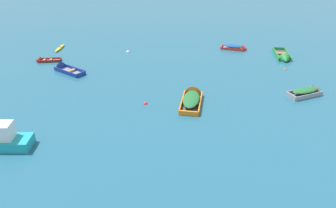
{
  "coord_description": "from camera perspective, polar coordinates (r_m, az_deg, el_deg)",
  "views": [
    {
      "loc": [
        0.64,
        -3.41,
        13.97
      ],
      "look_at": [
        0.0,
        22.72,
        0.15
      ],
      "focal_mm": 35.65,
      "sensor_mm": 36.0,
      "label": 1
    }
  ],
  "objects": [
    {
      "name": "kayak_yellow_near_camera",
      "position": [
        46.28,
        -18.0,
        9.11
      ],
      "size": [
        0.62,
        3.01,
        0.28
      ],
      "color": "yellow",
      "rests_on": "ground_plane"
    },
    {
      "name": "mooring_buoy_midfield",
      "position": [
        39.57,
        19.41,
        5.56
      ],
      "size": [
        0.31,
        0.31,
        0.31
      ],
      "primitive_type": "sphere",
      "color": "orange",
      "rests_on": "ground_plane"
    },
    {
      "name": "rowboat_orange_back_row_right",
      "position": [
        30.42,
        4.14,
        1.18
      ],
      "size": [
        2.28,
        4.81,
        1.55
      ],
      "color": "#4C4C51",
      "rests_on": "ground_plane"
    },
    {
      "name": "rowboat_maroon_far_right",
      "position": [
        42.32,
        -20.58,
        6.98
      ],
      "size": [
        3.03,
        1.28,
        0.84
      ],
      "color": "beige",
      "rests_on": "ground_plane"
    },
    {
      "name": "mooring_buoy_between_boats_right",
      "position": [
        43.24,
        -6.86,
        8.81
      ],
      "size": [
        0.42,
        0.42,
        0.42
      ],
      "primitive_type": "sphere",
      "color": "silver",
      "rests_on": "ground_plane"
    },
    {
      "name": "rowboat_deep_blue_back_row_left",
      "position": [
        38.9,
        -17.47,
        5.81
      ],
      "size": [
        4.18,
        3.42,
        1.2
      ],
      "color": "gray",
      "rests_on": "ground_plane"
    },
    {
      "name": "rowboat_green_cluster_inner",
      "position": [
        42.66,
        19.19,
        7.49
      ],
      "size": [
        1.82,
        4.69,
        1.38
      ],
      "color": "#4C4C51",
      "rests_on": "ground_plane"
    },
    {
      "name": "rowboat_grey_outer_right",
      "position": [
        34.23,
        23.06,
        2.01
      ],
      "size": [
        3.85,
        2.65,
        1.23
      ],
      "color": "#4C4C51",
      "rests_on": "ground_plane"
    },
    {
      "name": "mooring_buoy_far_field",
      "position": [
        29.99,
        -3.88,
        0.03
      ],
      "size": [
        0.4,
        0.4,
        0.4
      ],
      "primitive_type": "sphere",
      "color": "red",
      "rests_on": "ground_plane"
    },
    {
      "name": "rowboat_red_far_left",
      "position": [
        44.72,
        11.79,
        9.41
      ],
      "size": [
        3.57,
        2.12,
        1.13
      ],
      "color": "beige",
      "rests_on": "ground_plane"
    }
  ]
}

